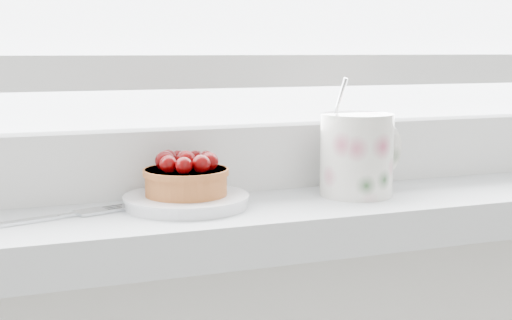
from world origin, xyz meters
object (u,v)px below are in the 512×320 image
saucer (186,201)px  floral_mug (358,153)px  fork (41,219)px  raspberry_tart (186,176)px

saucer → floral_mug: bearing=-2.1°
fork → raspberry_tart: bearing=4.1°
saucer → raspberry_tart: raspberry_tart is taller
saucer → floral_mug: (0.19, -0.01, 0.04)m
saucer → raspberry_tart: size_ratio=1.48×
raspberry_tart → floral_mug: (0.19, -0.01, 0.01)m
raspberry_tart → floral_mug: floral_mug is taller
raspberry_tart → fork: raspberry_tart is taller
saucer → raspberry_tart: bearing=124.9°
floral_mug → fork: 0.33m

